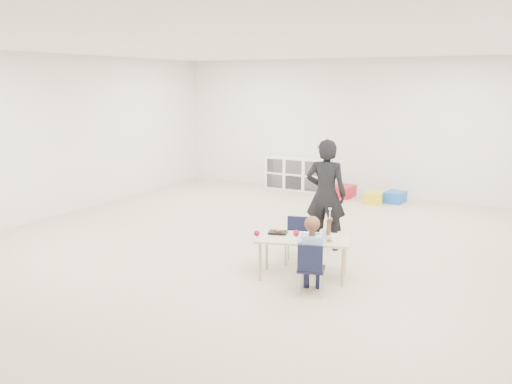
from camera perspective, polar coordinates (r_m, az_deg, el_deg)
The scene contains 16 objects.
room at distance 7.40m, azimuth -0.39°, elevation 4.36°, with size 9.00×9.02×2.80m.
table at distance 6.57m, azimuth 4.97°, elevation -6.85°, with size 1.20×0.83×0.50m.
chair_near at distance 6.08m, azimuth 5.82°, elevation -7.97°, with size 0.29×0.27×0.60m, color black, non-canonical shape.
chair_far at distance 7.05m, azimuth 4.26°, elevation -5.19°, with size 0.29×0.27×0.60m, color black, non-canonical shape.
child at distance 6.02m, azimuth 5.86°, elevation -6.42°, with size 0.40×0.40×0.95m, color #B1CFF0, non-canonical shape.
lunch_tray_near at distance 6.52m, azimuth 5.83°, elevation -4.63°, with size 0.22×0.16×0.03m, color black.
lunch_tray_far at distance 6.64m, azimuth 2.30°, elevation -4.28°, with size 0.22×0.16×0.03m, color black.
milk_carton at distance 6.35m, azimuth 5.34°, elevation -4.73°, with size 0.07×0.07×0.10m, color white.
bread_roll at distance 6.39m, azimuth 7.52°, elevation -4.84°, with size 0.09×0.09×0.07m, color tan.
apple_near at distance 6.55m, azimuth 4.25°, elevation -4.34°, with size 0.07×0.07×0.07m, color maroon.
apple_far at distance 6.52m, azimuth 0.08°, elevation -4.37°, with size 0.07×0.07×0.07m, color maroon.
cubby_shelf at distance 11.89m, azimuth 4.34°, elevation 1.94°, with size 1.40×0.40×0.70m, color white.
adult at distance 7.61m, azimuth 7.36°, elevation -0.28°, with size 0.57×0.37×1.56m, color black.
bin_red at distance 11.24m, azimuth 9.17°, elevation 0.07°, with size 0.38×0.49×0.24m, color #AE1122.
bin_yellow at distance 10.81m, azimuth 12.30°, elevation -0.57°, with size 0.34×0.43×0.21m, color gold.
bin_blue at distance 10.95m, azimuth 14.43°, elevation -0.51°, with size 0.34×0.44×0.22m, color blue.
Camera 1 is at (3.49, -6.46, 2.32)m, focal length 38.00 mm.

